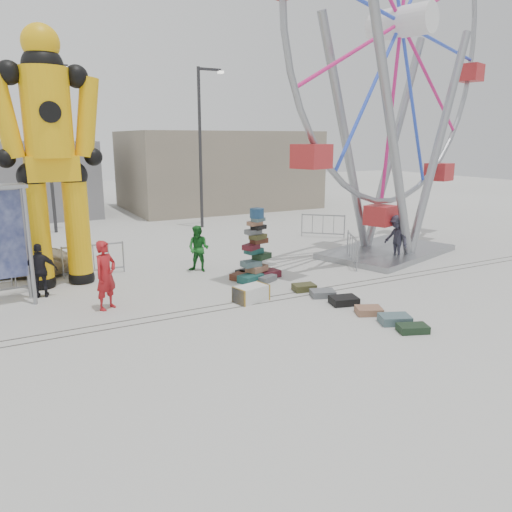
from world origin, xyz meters
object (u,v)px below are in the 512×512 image
steamer_trunk (251,294)px  pedestrian_green (199,249)px  barricade_dummy_c (94,260)px  pedestrian_grey (396,237)px  suitcase_tower (256,259)px  crash_test_dummy (50,150)px  barricade_wheel_front (352,250)px  pedestrian_red (106,275)px  barricade_wheel_back (323,226)px  pedestrian_black (40,271)px  lamp_post_left (50,140)px  parked_suv (12,259)px  lamp_post_right (202,140)px  barricade_dummy_b (15,276)px  ferris_wheel (399,55)px

steamer_trunk → pedestrian_green: (-0.11, 3.81, 0.59)m
barricade_dummy_c → pedestrian_grey: size_ratio=1.16×
suitcase_tower → barricade_dummy_c: 5.53m
suitcase_tower → crash_test_dummy: crash_test_dummy is taller
barricade_wheel_front → pedestrian_green: pedestrian_green is taller
crash_test_dummy → pedestrian_red: bearing=-76.8°
pedestrian_green → barricade_wheel_back: bearing=68.1°
crash_test_dummy → pedestrian_green: bearing=-7.8°
crash_test_dummy → barricade_wheel_back: size_ratio=4.02×
suitcase_tower → crash_test_dummy: size_ratio=0.29×
pedestrian_red → pedestrian_black: pedestrian_red is taller
lamp_post_left → pedestrian_red: 13.31m
lamp_post_left → crash_test_dummy: size_ratio=1.00×
steamer_trunk → pedestrian_red: bearing=148.7°
lamp_post_left → pedestrian_red: lamp_post_left is taller
lamp_post_left → barricade_wheel_back: bearing=-33.5°
pedestrian_green → parked_suv: pedestrian_green is taller
pedestrian_green → pedestrian_black: pedestrian_green is taller
lamp_post_right → steamer_trunk: size_ratio=8.28×
pedestrian_grey → barricade_wheel_front: bearing=-96.2°
barricade_dummy_b → lamp_post_left: bearing=70.6°
barricade_wheel_front → pedestrian_black: bearing=112.2°
pedestrian_green → parked_suv: size_ratio=0.41×
barricade_dummy_b → barricade_wheel_back: same height
lamp_post_left → barricade_wheel_back: (10.92, -7.23, -3.93)m
barricade_wheel_back → pedestrian_green: pedestrian_green is taller
lamp_post_right → pedestrian_grey: (3.84, -10.18, -3.62)m
barricade_dummy_b → pedestrian_black: size_ratio=1.24×
barricade_wheel_front → barricade_dummy_c: bearing=100.1°
pedestrian_red → pedestrian_green: 4.48m
lamp_post_left → steamer_trunk: (3.57, -14.09, -4.26)m
lamp_post_right → barricade_dummy_c: size_ratio=4.00×
barricade_dummy_c → parked_suv: parked_suv is taller
lamp_post_left → ferris_wheel: size_ratio=0.52×
pedestrian_black → barricade_wheel_front: bearing=-176.4°
ferris_wheel → pedestrian_green: bearing=154.4°
steamer_trunk → pedestrian_green: bearing=78.7°
parked_suv → pedestrian_black: bearing=-152.6°
pedestrian_red → parked_suv: (-2.12, 5.05, -0.40)m
lamp_post_left → suitcase_tower: bearing=-68.3°
pedestrian_grey → pedestrian_green: bearing=-106.4°
lamp_post_right → suitcase_tower: size_ratio=3.39×
barricade_wheel_front → pedestrian_red: (-9.06, -0.80, 0.41)m
suitcase_tower → crash_test_dummy: (-5.81, 2.27, 3.58)m
pedestrian_red → barricade_wheel_back: bearing=-7.2°
suitcase_tower → parked_suv: 8.32m
pedestrian_red → pedestrian_grey: (11.06, 0.65, -0.10)m
steamer_trunk → barricade_wheel_front: bearing=8.5°
crash_test_dummy → parked_suv: crash_test_dummy is taller
barricade_dummy_b → pedestrian_grey: bearing=-15.1°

